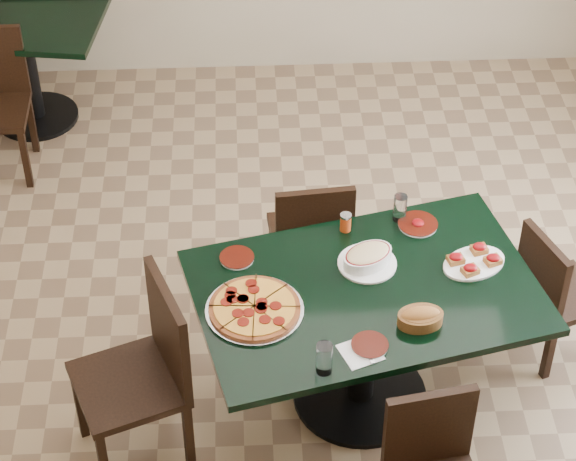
{
  "coord_description": "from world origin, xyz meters",
  "views": [
    {
      "loc": [
        -0.23,
        -4.02,
        4.33
      ],
      "look_at": [
        -0.04,
        0.0,
        0.83
      ],
      "focal_mm": 70.0,
      "sensor_mm": 36.0,
      "label": 1
    }
  ],
  "objects_px": {
    "main_table": "(364,317)",
    "bread_basket": "(420,317)",
    "back_table": "(26,50)",
    "bruschetta_platter": "(474,261)",
    "chair_left": "(147,366)",
    "chair_right": "(553,290)",
    "pepperoni_pizza": "(255,308)",
    "chair_far": "(311,236)",
    "lasagna_casserole": "(367,257)"
  },
  "relations": [
    {
      "from": "back_table",
      "to": "pepperoni_pizza",
      "type": "height_order",
      "value": "pepperoni_pizza"
    },
    {
      "from": "main_table",
      "to": "pepperoni_pizza",
      "type": "xyz_separation_m",
      "value": [
        -0.52,
        -0.12,
        0.2
      ]
    },
    {
      "from": "chair_left",
      "to": "bruschetta_platter",
      "type": "distance_m",
      "value": 1.59
    },
    {
      "from": "chair_left",
      "to": "bruschetta_platter",
      "type": "xyz_separation_m",
      "value": [
        1.53,
        0.39,
        0.21
      ]
    },
    {
      "from": "back_table",
      "to": "bread_basket",
      "type": "xyz_separation_m",
      "value": [
        2.12,
        -2.74,
        0.27
      ]
    },
    {
      "from": "lasagna_casserole",
      "to": "bread_basket",
      "type": "xyz_separation_m",
      "value": [
        0.19,
        -0.4,
        -0.01
      ]
    },
    {
      "from": "chair_far",
      "to": "chair_left",
      "type": "bearing_deg",
      "value": 44.12
    },
    {
      "from": "bread_basket",
      "to": "back_table",
      "type": "bearing_deg",
      "value": 121.56
    },
    {
      "from": "chair_right",
      "to": "pepperoni_pizza",
      "type": "xyz_separation_m",
      "value": [
        -1.49,
        -0.39,
        0.33
      ]
    },
    {
      "from": "lasagna_casserole",
      "to": "bruschetta_platter",
      "type": "relative_size",
      "value": 0.78
    },
    {
      "from": "pepperoni_pizza",
      "to": "bruschetta_platter",
      "type": "distance_m",
      "value": 1.07
    },
    {
      "from": "back_table",
      "to": "bruschetta_platter",
      "type": "relative_size",
      "value": 2.86
    },
    {
      "from": "lasagna_casserole",
      "to": "bruschetta_platter",
      "type": "bearing_deg",
      "value": -32.25
    },
    {
      "from": "back_table",
      "to": "chair_far",
      "type": "xyz_separation_m",
      "value": [
        1.7,
        -1.82,
        -0.05
      ]
    },
    {
      "from": "chair_far",
      "to": "chair_left",
      "type": "relative_size",
      "value": 0.87
    },
    {
      "from": "back_table",
      "to": "chair_right",
      "type": "distance_m",
      "value": 3.66
    },
    {
      "from": "chair_far",
      "to": "bruschetta_platter",
      "type": "relative_size",
      "value": 2.25
    },
    {
      "from": "main_table",
      "to": "chair_right",
      "type": "bearing_deg",
      "value": 1.57
    },
    {
      "from": "main_table",
      "to": "lasagna_casserole",
      "type": "distance_m",
      "value": 0.28
    },
    {
      "from": "lasagna_casserole",
      "to": "bruschetta_platter",
      "type": "xyz_separation_m",
      "value": [
        0.5,
        -0.02,
        -0.02
      ]
    },
    {
      "from": "main_table",
      "to": "lasagna_casserole",
      "type": "height_order",
      "value": "lasagna_casserole"
    },
    {
      "from": "chair_right",
      "to": "bruschetta_platter",
      "type": "bearing_deg",
      "value": 84.33
    },
    {
      "from": "bruschetta_platter",
      "to": "chair_far",
      "type": "bearing_deg",
      "value": 117.0
    },
    {
      "from": "chair_left",
      "to": "bread_basket",
      "type": "distance_m",
      "value": 1.24
    },
    {
      "from": "back_table",
      "to": "chair_left",
      "type": "bearing_deg",
      "value": -63.53
    },
    {
      "from": "chair_right",
      "to": "chair_left",
      "type": "bearing_deg",
      "value": 83.54
    },
    {
      "from": "back_table",
      "to": "bruschetta_platter",
      "type": "xyz_separation_m",
      "value": [
        2.43,
        -2.37,
        0.25
      ]
    },
    {
      "from": "main_table",
      "to": "lasagna_casserole",
      "type": "bearing_deg",
      "value": 69.18
    },
    {
      "from": "chair_right",
      "to": "lasagna_casserole",
      "type": "distance_m",
      "value": 1.03
    },
    {
      "from": "chair_far",
      "to": "bread_basket",
      "type": "xyz_separation_m",
      "value": [
        0.42,
        -0.92,
        0.31
      ]
    },
    {
      "from": "chair_far",
      "to": "chair_right",
      "type": "distance_m",
      "value": 1.26
    },
    {
      "from": "back_table",
      "to": "main_table",
      "type": "bearing_deg",
      "value": -44.3
    },
    {
      "from": "main_table",
      "to": "bread_basket",
      "type": "xyz_separation_m",
      "value": [
        0.21,
        -0.23,
        0.22
      ]
    },
    {
      "from": "back_table",
      "to": "bread_basket",
      "type": "bearing_deg",
      "value": -43.8
    },
    {
      "from": "main_table",
      "to": "chair_far",
      "type": "relative_size",
      "value": 2.04
    },
    {
      "from": "main_table",
      "to": "chair_left",
      "type": "bearing_deg",
      "value": -179.61
    },
    {
      "from": "main_table",
      "to": "bread_basket",
      "type": "bearing_deg",
      "value": -60.96
    },
    {
      "from": "bread_basket",
      "to": "bruschetta_platter",
      "type": "height_order",
      "value": "bread_basket"
    },
    {
      "from": "chair_far",
      "to": "bread_basket",
      "type": "distance_m",
      "value": 1.06
    },
    {
      "from": "bruschetta_platter",
      "to": "main_table",
      "type": "bearing_deg",
      "value": 169.15
    },
    {
      "from": "main_table",
      "to": "pepperoni_pizza",
      "type": "distance_m",
      "value": 0.57
    },
    {
      "from": "main_table",
      "to": "back_table",
      "type": "xyz_separation_m",
      "value": [
        -1.91,
        2.51,
        -0.04
      ]
    },
    {
      "from": "chair_far",
      "to": "bread_basket",
      "type": "height_order",
      "value": "chair_far"
    },
    {
      "from": "main_table",
      "to": "chair_left",
      "type": "height_order",
      "value": "chair_left"
    },
    {
      "from": "lasagna_casserole",
      "to": "pepperoni_pizza",
      "type": "bearing_deg",
      "value": 178.36
    },
    {
      "from": "back_table",
      "to": "lasagna_casserole",
      "type": "bearing_deg",
      "value": -42.11
    },
    {
      "from": "main_table",
      "to": "chair_left",
      "type": "xyz_separation_m",
      "value": [
        -1.01,
        -0.25,
        -0.01
      ]
    },
    {
      "from": "chair_far",
      "to": "pepperoni_pizza",
      "type": "bearing_deg",
      "value": 63.51
    },
    {
      "from": "chair_right",
      "to": "pepperoni_pizza",
      "type": "height_order",
      "value": "chair_right"
    },
    {
      "from": "back_table",
      "to": "chair_far",
      "type": "height_order",
      "value": "chair_far"
    }
  ]
}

